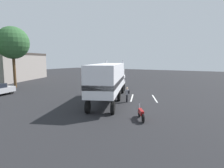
# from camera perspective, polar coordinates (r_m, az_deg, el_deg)

# --- Properties ---
(ground_plane) EXTENTS (120.00, 120.00, 0.00)m
(ground_plane) POSITION_cam_1_polar(r_m,az_deg,el_deg) (27.30, 1.90, -2.36)
(ground_plane) COLOR #232326
(lane_stripe_near) EXTENTS (4.16, 1.75, 0.01)m
(lane_stripe_near) POSITION_cam_1_polar(r_m,az_deg,el_deg) (23.17, 6.03, -4.14)
(lane_stripe_near) COLOR silver
(lane_stripe_near) RESTS_ON ground_plane
(lane_stripe_mid) EXTENTS (4.05, 2.02, 0.01)m
(lane_stripe_mid) POSITION_cam_1_polar(r_m,az_deg,el_deg) (23.20, 12.71, -4.26)
(lane_stripe_mid) COLOR silver
(lane_stripe_mid) RESTS_ON ground_plane
(semi_truck) EXTENTS (14.01, 7.81, 4.50)m
(semi_truck) POSITION_cam_1_polar(r_m,az_deg,el_deg) (21.27, -0.80, 1.74)
(semi_truck) COLOR white
(semi_truck) RESTS_ON ground_plane
(person_bystander) EXTENTS (0.41, 0.48, 1.63)m
(person_bystander) POSITION_cam_1_polar(r_m,az_deg,el_deg) (20.61, 4.58, -3.04)
(person_bystander) COLOR black
(person_bystander) RESTS_ON ground_plane
(motorcycle) EXTENTS (1.82, 1.24, 1.12)m
(motorcycle) POSITION_cam_1_polar(r_m,az_deg,el_deg) (14.93, 8.74, -8.78)
(motorcycle) COLOR black
(motorcycle) RESTS_ON ground_plane
(tree_left) EXTENTS (5.18, 5.18, 9.88)m
(tree_left) POSITION_cam_1_polar(r_m,az_deg,el_deg) (34.99, -27.75, 10.88)
(tree_left) COLOR brown
(tree_left) RESTS_ON ground_plane
(building_backdrop) EXTENTS (17.45, 11.93, 6.11)m
(building_backdrop) POSITION_cam_1_polar(r_m,az_deg,el_deg) (47.86, -26.81, 4.98)
(building_backdrop) COLOR #9E938C
(building_backdrop) RESTS_ON ground_plane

